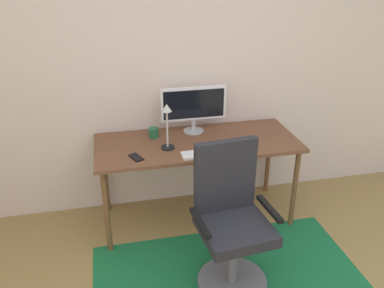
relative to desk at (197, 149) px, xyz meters
name	(u,v)px	position (x,y,z in m)	size (l,w,h in m)	color
wall_back	(194,66)	(0.07, 0.42, 0.60)	(6.00, 0.10, 2.60)	beige
area_rug	(228,275)	(0.06, -0.78, -0.70)	(1.99, 1.07, 0.01)	#186837
desk	(197,149)	(0.00, 0.00, 0.00)	(1.71, 0.71, 0.77)	brown
monitor	(194,105)	(0.02, 0.21, 0.31)	(0.57, 0.18, 0.41)	#B2B2B7
keyboard	(209,153)	(0.03, -0.26, 0.08)	(0.43, 0.13, 0.02)	white
computer_mouse	(249,146)	(0.39, -0.21, 0.08)	(0.06, 0.10, 0.03)	white
coffee_cup	(154,133)	(-0.35, 0.16, 0.11)	(0.09, 0.09, 0.09)	#215C37
cell_phone	(136,157)	(-0.53, -0.20, 0.07)	(0.07, 0.14, 0.01)	black
desk_lamp	(167,122)	(-0.26, -0.08, 0.30)	(0.11, 0.11, 0.38)	black
office_chair	(231,229)	(0.05, -0.82, -0.24)	(0.57, 0.51, 1.07)	slate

